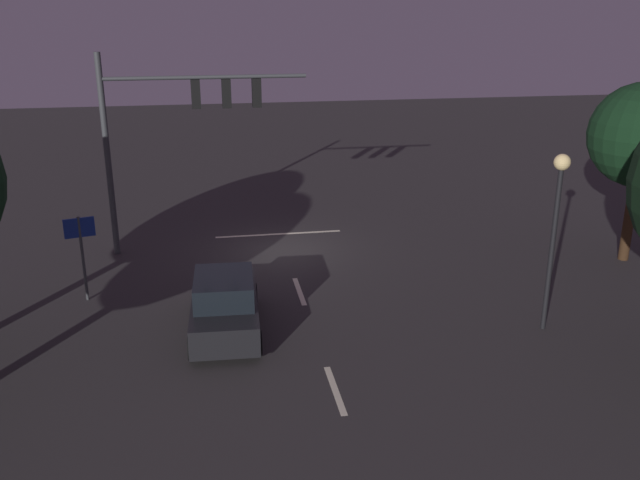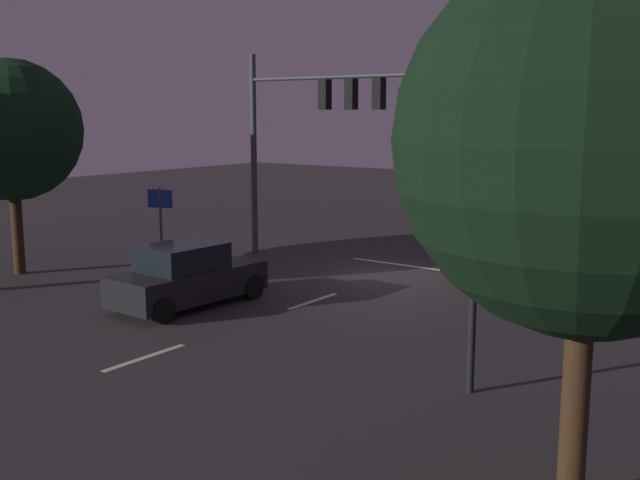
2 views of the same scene
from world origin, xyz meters
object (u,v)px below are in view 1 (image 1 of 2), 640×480
(traffic_signal_assembly, at_px, (177,116))
(street_lamp_left_kerb, at_px, (557,209))
(route_sign, at_px, (81,240))
(car_approaching, at_px, (225,304))

(traffic_signal_assembly, relative_size, street_lamp_left_kerb, 1.43)
(street_lamp_left_kerb, height_order, route_sign, street_lamp_left_kerb)
(traffic_signal_assembly, height_order, street_lamp_left_kerb, traffic_signal_assembly)
(traffic_signal_assembly, bearing_deg, street_lamp_left_kerb, 140.05)
(car_approaching, bearing_deg, traffic_signal_assembly, -80.48)
(street_lamp_left_kerb, bearing_deg, traffic_signal_assembly, -39.95)
(traffic_signal_assembly, bearing_deg, car_approaching, 99.52)
(traffic_signal_assembly, distance_m, route_sign, 5.95)
(street_lamp_left_kerb, xyz_separation_m, route_sign, (13.03, -4.26, -1.57))
(traffic_signal_assembly, height_order, route_sign, traffic_signal_assembly)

